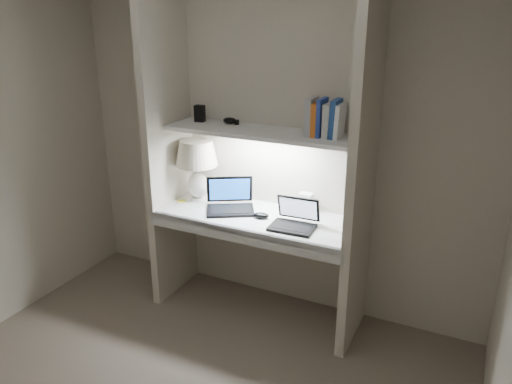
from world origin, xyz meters
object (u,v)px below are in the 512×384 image
Objects in this scene: speaker at (306,202)px; book_row at (325,119)px; table_lamp at (197,160)px; laptop_netbook at (294,220)px; laptop_main at (230,202)px.

book_row reaches higher than speaker.
table_lamp is 3.38× the size of speaker.
book_row is at bearing 53.96° from laptop_netbook.
table_lamp is at bearing -178.51° from book_row.
book_row is (0.98, 0.03, 0.40)m from table_lamp.
laptop_main is 3.18× the size of speaker.
table_lamp is 0.42m from laptop_main.
speaker is at bearing -9.17° from laptop_main.
book_row reaches higher than table_lamp.
laptop_main is at bearing 168.37° from laptop_netbook.
laptop_netbook is 0.29m from speaker.
laptop_main is at bearing -171.96° from book_row.
table_lamp is 1.53× the size of laptop_netbook.
laptop_main is 0.55m from speaker.
table_lamp is 0.91m from laptop_netbook.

